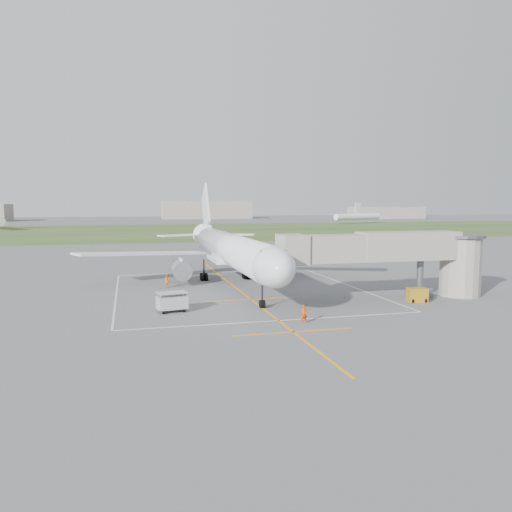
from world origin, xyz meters
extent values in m
plane|color=#58585B|center=(0.00, 0.00, 0.00)|extent=(700.00, 700.00, 0.00)
cube|color=#354E22|center=(0.00, 130.00, 0.01)|extent=(700.00, 120.00, 0.02)
cube|color=#F19F0E|center=(0.00, -5.00, 0.01)|extent=(0.25, 60.00, 0.01)
cube|color=#F19F0E|center=(0.00, -24.00, 0.01)|extent=(10.00, 0.25, 0.01)
cube|color=#F19F0E|center=(0.00, -10.00, 0.01)|extent=(10.00, 0.25, 0.01)
cube|color=silver|center=(0.00, 12.00, 0.01)|extent=(28.00, 0.20, 0.01)
cube|color=silver|center=(0.00, -20.00, 0.01)|extent=(28.00, 0.20, 0.01)
cube|color=silver|center=(-14.00, -4.00, 0.01)|extent=(0.20, 32.00, 0.01)
cube|color=silver|center=(14.00, -4.00, 0.01)|extent=(0.20, 32.00, 0.01)
cylinder|color=white|center=(0.00, 0.00, 4.50)|extent=(3.80, 36.00, 3.80)
ellipsoid|color=white|center=(0.00, -18.00, 4.50)|extent=(3.80, 7.22, 3.80)
cube|color=black|center=(0.00, -18.90, 5.55)|extent=(2.40, 1.60, 0.99)
cone|color=white|center=(0.00, 20.50, 4.90)|extent=(3.80, 6.00, 3.80)
cube|color=white|center=(10.50, 6.00, 3.65)|extent=(17.93, 11.24, 1.23)
cube|color=white|center=(-10.50, 6.00, 3.65)|extent=(17.93, 11.24, 1.23)
cube|color=white|center=(0.00, 3.00, 2.95)|extent=(4.20, 8.00, 0.50)
cube|color=white|center=(0.00, 21.20, 9.20)|extent=(0.30, 7.89, 8.65)
cube|color=white|center=(0.00, 19.00, 6.20)|extent=(0.35, 5.00, 1.20)
cube|color=white|center=(4.20, 20.20, 5.10)|extent=(7.85, 5.03, 0.20)
cube|color=white|center=(-4.20, 20.20, 5.10)|extent=(7.85, 5.03, 0.20)
cylinder|color=gray|center=(6.20, 2.50, 1.90)|extent=(2.30, 4.20, 2.30)
cube|color=white|center=(6.20, 2.20, 2.70)|extent=(0.25, 2.40, 1.20)
cylinder|color=gray|center=(-6.20, 2.50, 1.90)|extent=(2.30, 4.20, 2.30)
cube|color=white|center=(-6.20, 2.20, 2.70)|extent=(0.25, 2.40, 1.20)
cylinder|color=black|center=(0.00, -14.50, 1.30)|extent=(0.18, 0.18, 2.60)
cylinder|color=black|center=(-0.11, -14.50, 0.40)|extent=(0.28, 0.80, 0.80)
cylinder|color=black|center=(0.11, -14.50, 0.40)|extent=(0.28, 0.80, 0.80)
cylinder|color=black|center=(2.90, 4.50, 1.40)|extent=(0.22, 0.22, 2.80)
cylinder|color=black|center=(2.62, 4.15, 0.48)|extent=(0.32, 0.96, 0.96)
cylinder|color=black|center=(3.18, 4.15, 0.48)|extent=(0.32, 0.96, 0.96)
cylinder|color=black|center=(2.62, 4.85, 0.48)|extent=(0.32, 0.96, 0.96)
cylinder|color=black|center=(3.18, 4.85, 0.48)|extent=(0.32, 0.96, 0.96)
cylinder|color=black|center=(-2.90, 4.50, 1.40)|extent=(0.22, 0.22, 2.80)
cylinder|color=black|center=(-3.18, 4.15, 0.48)|extent=(0.32, 0.96, 0.96)
cylinder|color=black|center=(-2.62, 4.15, 0.48)|extent=(0.32, 0.96, 0.96)
cylinder|color=black|center=(-3.18, 4.85, 0.48)|extent=(0.32, 0.96, 0.96)
cylinder|color=black|center=(-2.62, 4.85, 0.48)|extent=(0.32, 0.96, 0.96)
cube|color=gray|center=(7.74, -13.50, 5.60)|extent=(11.09, 2.90, 2.80)
cube|color=gray|center=(16.46, -13.50, 5.70)|extent=(11.09, 3.10, 3.00)
cube|color=gray|center=(3.40, -13.50, 5.60)|extent=(2.60, 3.40, 3.00)
cylinder|color=#56595D|center=(18.00, -13.50, 2.10)|extent=(0.70, 0.70, 4.20)
cube|color=#56595D|center=(18.00, -13.50, 0.45)|extent=(2.60, 1.40, 0.90)
cylinder|color=gray|center=(23.00, -13.50, 3.20)|extent=(4.40, 4.40, 6.40)
cylinder|color=#56595D|center=(23.00, -13.50, 6.60)|extent=(5.00, 5.00, 0.30)
cylinder|color=black|center=(17.00, -13.50, 0.35)|extent=(0.70, 0.30, 0.70)
cylinder|color=black|center=(19.00, -13.50, 0.35)|extent=(0.70, 0.30, 0.70)
cube|color=#AD7C15|center=(16.41, -15.56, 0.73)|extent=(2.14, 1.58, 1.47)
cylinder|color=black|center=(15.65, -15.97, 0.22)|extent=(0.26, 0.46, 0.43)
cylinder|color=black|center=(17.00, -16.20, 0.22)|extent=(0.26, 0.46, 0.43)
cube|color=#B3B3B3|center=(-8.70, -14.12, 0.93)|extent=(2.97, 2.10, 1.20)
cube|color=#B3B3B3|center=(-8.70, -14.12, 1.85)|extent=(2.97, 2.10, 0.09)
cylinder|color=black|center=(-9.65, -14.96, 1.14)|extent=(0.09, 0.09, 1.42)
cylinder|color=black|center=(-7.51, -14.56, 1.14)|extent=(0.09, 0.09, 1.42)
cylinder|color=black|center=(-9.88, -13.67, 1.14)|extent=(0.09, 0.09, 1.42)
cylinder|color=black|center=(-7.74, -13.28, 1.14)|extent=(0.09, 0.09, 1.42)
cylinder|color=black|center=(-9.55, -14.89, 0.22)|extent=(0.27, 0.46, 0.44)
cylinder|color=black|center=(-7.62, -14.53, 0.22)|extent=(0.27, 0.46, 0.44)
cylinder|color=black|center=(-9.77, -13.71, 0.22)|extent=(0.27, 0.46, 0.44)
cylinder|color=black|center=(-7.84, -13.35, 0.22)|extent=(0.27, 0.46, 0.44)
imported|color=#D83F06|center=(1.82, -21.45, 0.80)|extent=(0.59, 0.39, 1.59)
imported|color=orange|center=(-8.08, 0.00, 0.83)|extent=(1.00, 1.02, 1.66)
cube|color=gray|center=(40.00, 280.00, 6.00)|extent=(60.00, 20.00, 12.00)
cube|color=gray|center=(160.00, 250.00, 4.00)|extent=(50.00, 18.00, 8.00)
cylinder|color=white|center=(102.30, 175.31, 3.50)|extent=(30.75, 15.31, 3.20)
cube|color=white|center=(102.30, 175.31, 8.00)|extent=(3.81, 1.82, 5.50)
camera|label=1|loc=(-12.55, -60.86, 10.17)|focal=35.00mm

